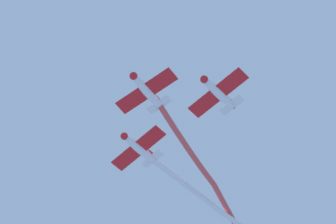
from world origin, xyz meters
TOP-DOWN VIEW (x-y plane):
  - airplane_lead at (-1.60, 1.10)m, footprint 5.48×7.30m
  - smoke_trail_lead at (13.89, 4.90)m, footprint 26.11×8.60m
  - airplane_left_wing at (3.74, -4.29)m, footprint 5.33×7.18m
  - airplane_right_wing at (3.21, 6.99)m, footprint 5.35×7.19m
  - smoke_trail_right_wing at (15.38, 6.04)m, footprint 19.77×2.01m

SIDE VIEW (x-z plane):
  - smoke_trail_right_wing at x=15.38m, z-range 61.63..62.98m
  - airplane_lead at x=-1.60m, z-range 61.61..63.43m
  - airplane_left_wing at x=3.74m, z-range 61.61..63.43m
  - smoke_trail_lead at x=13.89m, z-range 61.99..63.35m
  - airplane_right_wing at x=3.21m, z-range 61.91..63.73m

